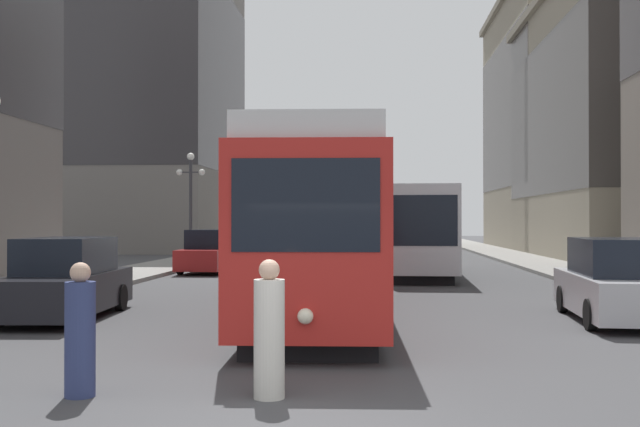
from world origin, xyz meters
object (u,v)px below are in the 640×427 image
Objects in this scene: pedestrian_crossing_far at (269,333)px; lamp_post_left_far at (191,190)px; streetcar at (322,225)px; parked_car_left_mid at (210,253)px; parked_car_left_near at (65,281)px; parked_car_right_far at (616,283)px; transit_bus at (419,227)px; pedestrian_crossing_near at (80,334)px.

pedestrian_crossing_far is 27.71m from lamp_post_left_far.
streetcar reaches higher than parked_car_left_mid.
lamp_post_left_far is at bearing 92.33° from parked_car_left_near.
parked_car_right_far is (12.25, 0.32, 0.00)m from parked_car_left_near.
streetcar is at bearing -66.86° from lamp_post_left_far.
lamp_post_left_far is (-10.66, 4.89, 1.71)m from transit_bus.
transit_bus is 2.28× the size of parked_car_left_near.
streetcar is 8.06× the size of pedestrian_crossing_far.
pedestrian_crossing_near is (-8.94, -7.70, -0.06)m from parked_car_right_far.
transit_bus is 6.66× the size of pedestrian_crossing_near.
pedestrian_crossing_far is (-6.56, -7.60, -0.04)m from parked_car_right_far.
pedestrian_crossing_far is (5.68, -22.29, -0.04)m from parked_car_left_mid.
parked_car_left_near is at bearing -84.36° from lamp_post_left_far.
transit_bus is 21.85m from pedestrian_crossing_far.
transit_bus is at bearing 59.03° from pedestrian_crossing_near.
parked_car_left_mid is at bearing -65.69° from lamp_post_left_far.
pedestrian_crossing_far is at bearing -55.32° from parked_car_left_near.
streetcar is at bearing 86.09° from pedestrian_crossing_far.
streetcar is 13.29m from transit_bus.
pedestrian_crossing_far is at bearing -14.57° from pedestrian_crossing_near.
parked_car_left_mid is at bearing 100.65° from pedestrian_crossing_far.
lamp_post_left_far is (-14.15, 18.90, 2.81)m from parked_car_right_far.
lamp_post_left_far is at bearing 111.07° from streetcar.
pedestrian_crossing_far is at bearing -74.03° from lamp_post_left_far.
lamp_post_left_far is at bearing -49.83° from parked_car_right_far.
streetcar is at bearing 57.70° from pedestrian_crossing_near.
transit_bus is 16.83m from parked_car_left_near.
transit_bus is at bearing 74.74° from streetcar.
parked_car_left_near is 9.24m from pedestrian_crossing_far.
pedestrian_crossing_far is (-3.07, -21.61, -1.14)m from transit_bus.
pedestrian_crossing_far is at bearing -73.50° from parked_car_left_mid.
parked_car_right_far is at bearing -47.98° from parked_car_left_mid.
lamp_post_left_far is (-1.90, 19.22, 2.81)m from parked_car_left_near.
parked_car_left_mid is 22.63m from pedestrian_crossing_near.
parked_car_left_mid is 19.12m from parked_car_right_far.
parked_car_left_near is at bearing 124.34° from pedestrian_crossing_far.
pedestrian_crossing_near is at bearing 178.64° from pedestrian_crossing_far.
streetcar is 8.26× the size of pedestrian_crossing_near.
streetcar is 2.62× the size of lamp_post_left_far.
lamp_post_left_far is (-7.58, 26.50, 2.85)m from pedestrian_crossing_far.
streetcar is 1.24× the size of transit_bus.
parked_car_left_mid is (0.00, 15.01, -0.00)m from parked_car_left_near.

